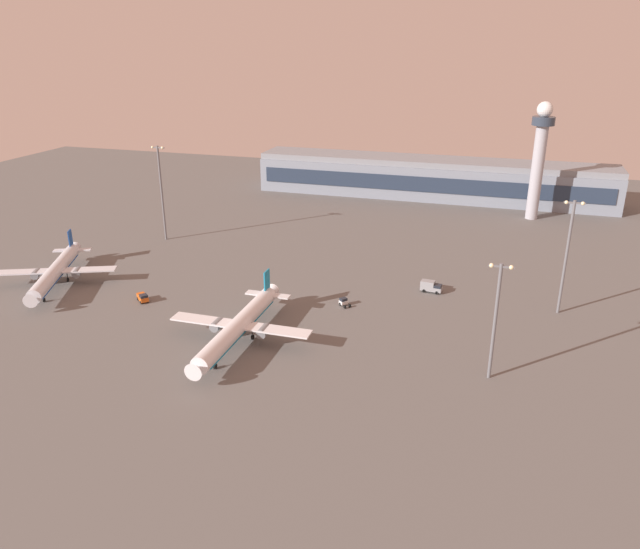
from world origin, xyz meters
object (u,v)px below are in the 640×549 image
control_tower (539,153)px  pushback_tug (344,302)px  catering_truck (431,286)px  airplane_far_stand (239,325)px  baggage_tractor (143,297)px  apron_light_east (496,314)px  apron_light_central (567,251)px  apron_light_west (161,188)px  airplane_taxiway_distant (56,271)px

control_tower → pushback_tug: (-46.85, -98.66, -23.57)m
catering_truck → airplane_far_stand: bearing=-35.4°
baggage_tractor → apron_light_east: size_ratio=0.18×
airplane_far_stand → apron_light_central: bearing=-151.5°
apron_light_west → apron_light_east: bearing=-29.0°
catering_truck → apron_light_west: bearing=-95.7°
catering_truck → apron_light_central: apron_light_central is taller
pushback_tug → baggage_tractor: baggage_tractor is taller
pushback_tug → apron_light_west: apron_light_west is taller
catering_truck → baggage_tractor: bearing=-61.7°
airplane_taxiway_distant → catering_truck: airplane_taxiway_distant is taller
airplane_far_stand → apron_light_west: 83.27m
airplane_taxiway_distant → apron_light_central: size_ratio=1.37×
baggage_tractor → apron_light_west: bearing=-115.6°
airplane_taxiway_distant → baggage_tractor: bearing=150.5°
airplane_far_stand → apron_light_east: (54.34, 0.81, 9.97)m
apron_light_east → apron_light_central: bearing=68.1°
airplane_far_stand → apron_light_east: 55.26m
control_tower → apron_light_west: size_ratio=1.36×
control_tower → apron_light_central: size_ratio=1.50×
control_tower → baggage_tractor: control_tower is taller
control_tower → airplane_taxiway_distant: (-126.44, -108.35, -20.64)m
baggage_tractor → pushback_tug: bearing=144.7°
control_tower → apron_light_east: (-9.66, -124.02, -10.54)m
airplane_taxiway_distant → apron_light_west: bearing=-122.9°
catering_truck → apron_light_east: bearing=28.9°
apron_light_central → control_tower: bearing=93.5°
airplane_taxiway_distant → apron_light_east: (116.77, -15.67, 10.10)m
baggage_tractor → apron_light_west: apron_light_west is taller
pushback_tug → apron_light_east: apron_light_east is taller
airplane_taxiway_distant → apron_light_east: bearing=149.2°
pushback_tug → apron_light_central: size_ratio=0.12×
baggage_tractor → apron_light_central: apron_light_central is taller
control_tower → baggage_tractor: bearing=-131.1°
airplane_far_stand → catering_truck: airplane_far_stand is taller
airplane_taxiway_distant → airplane_far_stand: bearing=142.0°
airplane_taxiway_distant → baggage_tractor: size_ratio=8.86×
control_tower → catering_truck: bearing=-107.9°
airplane_far_stand → apron_light_central: size_ratio=1.48×
baggage_tractor → apron_light_east: apron_light_east is taller
airplane_far_stand → baggage_tractor: (-33.34, 13.25, -2.95)m
apron_light_west → airplane_far_stand: bearing=-48.2°
airplane_taxiway_distant → apron_light_west: apron_light_west is taller
apron_light_east → apron_light_central: apron_light_central is taller
airplane_taxiway_distant → apron_light_central: apron_light_central is taller
apron_light_central → apron_light_west: size_ratio=0.91×
airplane_taxiway_distant → control_tower: bearing=-162.6°
apron_light_central → apron_light_west: apron_light_west is taller
airplane_far_stand → airplane_taxiway_distant: bearing=-15.0°
control_tower → baggage_tractor: size_ratio=9.70×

